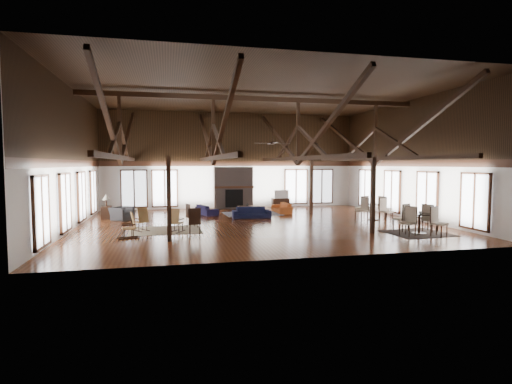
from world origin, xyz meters
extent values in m
plane|color=#5A2B13|center=(0.00, 0.00, 0.00)|extent=(16.00, 16.00, 0.00)
cube|color=black|center=(0.00, 0.00, 6.00)|extent=(16.00, 14.00, 0.02)
cube|color=silver|center=(0.00, 7.00, 3.00)|extent=(16.00, 0.02, 6.00)
cube|color=silver|center=(0.00, -7.00, 3.00)|extent=(16.00, 0.02, 6.00)
cube|color=silver|center=(-8.00, 0.00, 3.00)|extent=(0.02, 14.00, 6.00)
cube|color=silver|center=(8.00, 0.00, 3.00)|extent=(0.02, 14.00, 6.00)
cube|color=black|center=(0.00, 0.00, 5.75)|extent=(15.60, 0.18, 0.22)
cube|color=black|center=(-6.00, 0.00, 3.05)|extent=(0.16, 13.70, 0.18)
cube|color=black|center=(-6.00, 0.00, 4.40)|extent=(0.14, 0.14, 2.70)
cube|color=black|center=(-6.00, 3.50, 4.28)|extent=(0.15, 7.07, 3.12)
cube|color=black|center=(-6.00, -3.50, 4.28)|extent=(0.15, 7.07, 3.12)
cube|color=black|center=(-2.00, 0.00, 3.05)|extent=(0.16, 13.70, 0.18)
cube|color=black|center=(-2.00, 0.00, 4.40)|extent=(0.14, 0.14, 2.70)
cube|color=black|center=(-2.00, 3.50, 4.28)|extent=(0.15, 7.07, 3.12)
cube|color=black|center=(-2.00, -3.50, 4.28)|extent=(0.15, 7.07, 3.12)
cube|color=black|center=(2.00, 0.00, 3.05)|extent=(0.16, 13.70, 0.18)
cube|color=black|center=(2.00, 0.00, 4.40)|extent=(0.14, 0.14, 2.70)
cube|color=black|center=(2.00, 3.50, 4.28)|extent=(0.15, 7.07, 3.12)
cube|color=black|center=(2.00, -3.50, 4.28)|extent=(0.15, 7.07, 3.12)
cube|color=black|center=(6.00, 0.00, 3.05)|extent=(0.16, 13.70, 0.18)
cube|color=black|center=(6.00, 0.00, 4.40)|extent=(0.14, 0.14, 2.70)
cube|color=black|center=(6.00, 3.50, 4.28)|extent=(0.15, 7.07, 3.12)
cube|color=black|center=(6.00, -3.50, 4.28)|extent=(0.15, 7.07, 3.12)
cube|color=black|center=(-4.00, -3.50, 1.52)|extent=(0.16, 0.16, 3.05)
cube|color=black|center=(4.00, -3.50, 1.52)|extent=(0.16, 0.16, 3.05)
cube|color=black|center=(-4.00, 3.50, 1.52)|extent=(0.16, 0.16, 3.05)
cube|color=black|center=(4.00, 3.50, 1.52)|extent=(0.16, 0.16, 3.05)
cube|color=brown|center=(0.00, 6.68, 1.30)|extent=(2.40, 0.62, 2.60)
cube|color=black|center=(0.00, 6.36, 0.65)|extent=(1.10, 0.06, 1.10)
cube|color=#361C10|center=(0.00, 6.40, 1.35)|extent=(2.50, 0.20, 0.12)
cylinder|color=black|center=(0.50, -1.00, 4.05)|extent=(0.04, 0.04, 0.70)
cylinder|color=black|center=(0.50, -1.00, 3.70)|extent=(0.20, 0.20, 0.10)
cube|color=black|center=(0.95, -1.00, 3.70)|extent=(0.70, 0.12, 0.02)
cube|color=black|center=(0.50, -0.55, 3.70)|extent=(0.12, 0.70, 0.02)
cube|color=black|center=(0.05, -1.00, 3.70)|extent=(0.70, 0.12, 0.02)
cube|color=black|center=(0.50, -1.45, 3.70)|extent=(0.12, 0.70, 0.02)
imported|color=black|center=(0.16, 1.90, 0.29)|extent=(2.00, 0.87, 0.57)
imported|color=#161334|center=(-1.94, 3.91, 0.26)|extent=(1.91, 1.17, 0.52)
imported|color=#B95523|center=(2.34, 3.84, 0.28)|extent=(1.89, 0.75, 0.55)
cube|color=brown|center=(0.37, 3.63, 0.41)|extent=(1.22, 0.73, 0.06)
cube|color=brown|center=(-0.12, 3.44, 0.19)|extent=(0.06, 0.06, 0.38)
cube|color=brown|center=(-0.12, 3.82, 0.19)|extent=(0.06, 0.06, 0.38)
cube|color=brown|center=(0.85, 3.44, 0.19)|extent=(0.06, 0.06, 0.38)
cube|color=brown|center=(0.85, 3.82, 0.19)|extent=(0.06, 0.06, 0.38)
imported|color=#B2B2B2|center=(0.28, 3.60, 0.53)|extent=(0.20, 0.20, 0.18)
imported|color=#2A2A2D|center=(-6.29, 2.62, 0.32)|extent=(1.26, 1.30, 0.64)
cube|color=black|center=(-7.06, 3.07, 0.33)|extent=(0.49, 0.49, 0.66)
cylinder|color=black|center=(-7.06, 3.07, 0.86)|extent=(0.08, 0.08, 0.40)
cone|color=beige|center=(-7.06, 3.07, 1.12)|extent=(0.35, 0.35, 0.29)
cube|color=brown|center=(-5.15, -0.97, 0.38)|extent=(0.59, 0.58, 0.05)
cube|color=brown|center=(-5.04, -1.14, 0.68)|extent=(0.46, 0.37, 0.63)
cube|color=black|center=(-5.30, -1.06, 0.02)|extent=(0.45, 0.67, 0.05)
cube|color=black|center=(-5.00, -0.87, 0.02)|extent=(0.45, 0.67, 0.05)
cube|color=brown|center=(-3.70, -1.57, 0.38)|extent=(0.57, 0.57, 0.04)
cube|color=brown|center=(-3.79, -1.74, 0.67)|extent=(0.46, 0.35, 0.62)
cube|color=black|center=(-3.86, -1.49, 0.02)|extent=(0.40, 0.69, 0.04)
cube|color=black|center=(-3.54, -1.66, 0.02)|extent=(0.40, 0.69, 0.04)
cube|color=brown|center=(-5.50, -2.58, 0.37)|extent=(0.50, 0.51, 0.04)
cube|color=brown|center=(-5.31, -2.53, 0.67)|extent=(0.26, 0.45, 0.61)
cube|color=black|center=(-5.46, -2.75, 0.02)|extent=(0.74, 0.22, 0.04)
cube|color=black|center=(-5.55, -2.40, 0.02)|extent=(0.74, 0.22, 0.04)
cube|color=black|center=(-3.00, -0.53, 0.47)|extent=(0.56, 0.56, 0.05)
cube|color=black|center=(-3.19, -0.59, 0.76)|extent=(0.17, 0.43, 0.58)
cylinder|color=black|center=(-3.00, -0.53, 0.24)|extent=(0.04, 0.04, 0.47)
cube|color=black|center=(-3.04, -2.68, 0.50)|extent=(0.51, 0.51, 0.06)
cube|color=black|center=(-3.06, -2.89, 0.80)|extent=(0.47, 0.09, 0.61)
cylinder|color=black|center=(-3.04, -2.68, 0.25)|extent=(0.04, 0.04, 0.50)
cylinder|color=black|center=(5.73, -4.08, 0.79)|extent=(0.93, 0.93, 0.04)
cylinder|color=black|center=(5.73, -4.08, 0.41)|extent=(0.10, 0.10, 0.77)
cylinder|color=black|center=(5.73, -4.08, 0.02)|extent=(0.56, 0.56, 0.04)
cylinder|color=black|center=(5.97, -0.04, 0.80)|extent=(0.94, 0.94, 0.04)
cylinder|color=black|center=(5.97, -0.04, 0.41)|extent=(0.10, 0.10, 0.78)
cylinder|color=black|center=(5.97, -0.04, 0.02)|extent=(0.56, 0.56, 0.04)
imported|color=#B2B2B2|center=(5.72, -4.15, 0.86)|extent=(0.16, 0.16, 0.10)
imported|color=#B2B2B2|center=(6.00, 0.04, 0.87)|extent=(0.15, 0.15, 0.10)
cube|color=black|center=(3.11, 6.75, 0.28)|extent=(1.12, 0.42, 0.56)
imported|color=#B2B2B2|center=(3.15, 6.75, 0.83)|extent=(0.94, 0.16, 0.54)
cube|color=tan|center=(-4.16, -1.03, 0.01)|extent=(2.98, 2.37, 0.01)
cube|color=#181C45|center=(0.55, 3.66, 0.01)|extent=(3.17, 2.43, 0.01)
cube|color=black|center=(5.72, -3.96, 0.01)|extent=(2.50, 2.31, 0.01)
camera|label=1|loc=(-4.05, -18.04, 2.77)|focal=28.00mm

